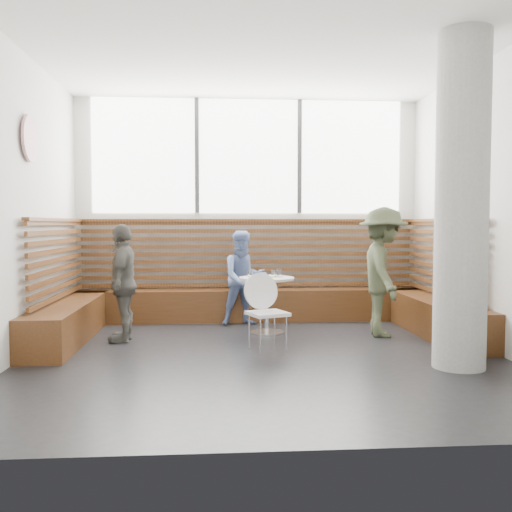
{
  "coord_description": "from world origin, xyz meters",
  "views": [
    {
      "loc": [
        -0.51,
        -5.89,
        1.39
      ],
      "look_at": [
        0.0,
        1.0,
        1.0
      ],
      "focal_mm": 40.0,
      "sensor_mm": 36.0,
      "label": 1
    }
  ],
  "objects": [
    {
      "name": "plate_far",
      "position": [
        0.21,
        1.36,
        0.72
      ],
      "size": [
        0.22,
        0.22,
        0.02
      ],
      "primitive_type": "cylinder",
      "color": "white",
      "rests_on": "cafe_table"
    },
    {
      "name": "glass_left",
      "position": [
        -0.05,
        1.19,
        0.77
      ],
      "size": [
        0.07,
        0.07,
        0.11
      ],
      "primitive_type": "cylinder",
      "color": "white",
      "rests_on": "cafe_table"
    },
    {
      "name": "booth",
      "position": [
        0.0,
        1.77,
        0.41
      ],
      "size": [
        5.0,
        2.5,
        1.44
      ],
      "color": "#422410",
      "rests_on": "ground"
    },
    {
      "name": "concrete_column",
      "position": [
        1.85,
        -0.6,
        1.6
      ],
      "size": [
        0.5,
        0.5,
        3.2
      ],
      "primitive_type": "cylinder",
      "color": "gray",
      "rests_on": "ground"
    },
    {
      "name": "room",
      "position": [
        0.0,
        0.0,
        1.6
      ],
      "size": [
        5.0,
        5.0,
        3.2
      ],
      "color": "silver",
      "rests_on": "ground"
    },
    {
      "name": "cafe_chair",
      "position": [
        0.07,
        0.3,
        0.49
      ],
      "size": [
        0.41,
        0.4,
        0.85
      ],
      "rotation": [
        0.0,
        0.0,
        0.38
      ],
      "color": "white",
      "rests_on": "ground"
    },
    {
      "name": "wall_art",
      "position": [
        -2.46,
        0.4,
        2.3
      ],
      "size": [
        0.03,
        0.5,
        0.5
      ],
      "primitive_type": "cylinder",
      "rotation": [
        0.0,
        1.57,
        0.0
      ],
      "color": "white",
      "rests_on": "room"
    },
    {
      "name": "adult_man",
      "position": [
        1.58,
        1.0,
        0.8
      ],
      "size": [
        0.71,
        1.09,
        1.6
      ],
      "primitive_type": "imported",
      "rotation": [
        0.0,
        0.0,
        1.45
      ],
      "color": "#3D452E",
      "rests_on": "ground"
    },
    {
      "name": "glass_mid",
      "position": [
        0.24,
        1.19,
        0.77
      ],
      "size": [
        0.06,
        0.06,
        0.1
      ],
      "primitive_type": "cylinder",
      "color": "white",
      "rests_on": "cafe_table"
    },
    {
      "name": "child_left",
      "position": [
        -1.58,
        0.92,
        0.69
      ],
      "size": [
        0.36,
        0.82,
        1.39
      ],
      "primitive_type": "imported",
      "rotation": [
        0.0,
        0.0,
        -1.6
      ],
      "color": "#53514B",
      "rests_on": "ground"
    },
    {
      "name": "child_back",
      "position": [
        -0.1,
        1.88,
        0.65
      ],
      "size": [
        0.72,
        0.62,
        1.3
      ],
      "primitive_type": "imported",
      "rotation": [
        0.0,
        0.0,
        0.22
      ],
      "color": "#6478AD",
      "rests_on": "ground"
    },
    {
      "name": "glass_right",
      "position": [
        0.32,
        1.28,
        0.77
      ],
      "size": [
        0.07,
        0.07,
        0.11
      ],
      "primitive_type": "cylinder",
      "color": "white",
      "rests_on": "cafe_table"
    },
    {
      "name": "menu_card",
      "position": [
        0.19,
        1.06,
        0.72
      ],
      "size": [
        0.23,
        0.18,
        0.0
      ],
      "primitive_type": "cube",
      "rotation": [
        0.0,
        0.0,
        0.19
      ],
      "color": "#A5C64C",
      "rests_on": "cafe_table"
    },
    {
      "name": "plate_near",
      "position": [
        0.08,
        1.38,
        0.72
      ],
      "size": [
        0.2,
        0.2,
        0.01
      ],
      "primitive_type": "cylinder",
      "color": "white",
      "rests_on": "cafe_table"
    },
    {
      "name": "cafe_table",
      "position": [
        0.16,
        1.25,
        0.51
      ],
      "size": [
        0.7,
        0.7,
        0.72
      ],
      "color": "silver",
      "rests_on": "ground"
    }
  ]
}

